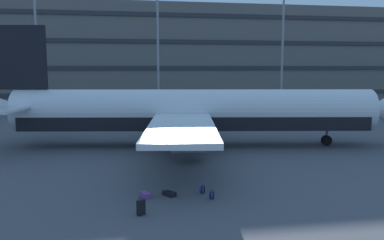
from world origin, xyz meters
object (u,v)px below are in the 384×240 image
at_px(airliner, 190,112).
at_px(suitcase_red, 169,194).
at_px(suitcase_black, 141,207).
at_px(suitcase_large, 145,195).
at_px(backpack_laid_flat, 212,195).
at_px(backpack_teal, 202,189).

xyz_separation_m(airliner, suitcase_red, (-3.31, -13.28, -2.86)).
bearing_deg(suitcase_red, airliner, 75.99).
height_order(suitcase_black, suitcase_large, suitcase_black).
bearing_deg(airliner, backpack_laid_flat, -94.77).
relative_size(suitcase_large, backpack_teal, 1.63).
distance_m(suitcase_black, backpack_teal, 4.31).
height_order(backpack_teal, backpack_laid_flat, backpack_laid_flat).
relative_size(airliner, suitcase_red, 43.64).
height_order(suitcase_large, backpack_teal, backpack_teal).
height_order(suitcase_red, backpack_teal, backpack_teal).
bearing_deg(backpack_teal, suitcase_black, -142.45).
bearing_deg(suitcase_black, airliner, 72.75).
distance_m(suitcase_red, backpack_laid_flat, 2.33).
xyz_separation_m(suitcase_red, suitcase_large, (-1.27, 0.05, -0.00)).
distance_m(airliner, backpack_laid_flat, 14.54).
height_order(suitcase_red, backpack_laid_flat, backpack_laid_flat).
bearing_deg(suitcase_large, backpack_teal, 0.22).
bearing_deg(airliner, suitcase_large, -109.09).
xyz_separation_m(airliner, backpack_laid_flat, (-1.19, -14.24, -2.73)).
relative_size(airliner, suitcase_black, 43.05).
xyz_separation_m(suitcase_large, backpack_teal, (3.08, 0.01, 0.12)).
bearing_deg(airliner, suitcase_black, -107.25).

